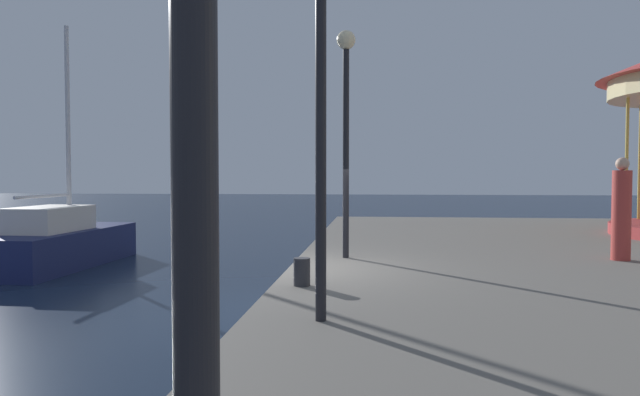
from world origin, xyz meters
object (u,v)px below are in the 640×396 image
(person_near_carousel, at_px, (621,212))
(lamp_post_far_end, at_px, (346,103))
(sailboat_navy, at_px, (57,243))
(bollard_center, at_px, (302,272))
(lamp_post_mid_promenade, at_px, (321,46))

(person_near_carousel, bearing_deg, lamp_post_far_end, -177.90)
(sailboat_navy, height_order, bollard_center, sailboat_navy)
(lamp_post_mid_promenade, distance_m, person_near_carousel, 7.48)
(bollard_center, bearing_deg, person_near_carousel, 28.68)
(sailboat_navy, distance_m, person_near_carousel, 13.17)
(lamp_post_mid_promenade, bearing_deg, sailboat_navy, 133.78)
(sailboat_navy, relative_size, lamp_post_far_end, 1.47)
(sailboat_navy, bearing_deg, person_near_carousel, -13.02)
(person_near_carousel, bearing_deg, sailboat_navy, 166.98)
(lamp_post_mid_promenade, height_order, lamp_post_far_end, lamp_post_mid_promenade)
(bollard_center, distance_m, person_near_carousel, 6.42)
(lamp_post_far_end, relative_size, person_near_carousel, 2.26)
(sailboat_navy, xyz_separation_m, person_near_carousel, (12.79, -2.96, 1.07))
(lamp_post_far_end, distance_m, bollard_center, 4.01)
(sailboat_navy, bearing_deg, bollard_center, -39.96)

